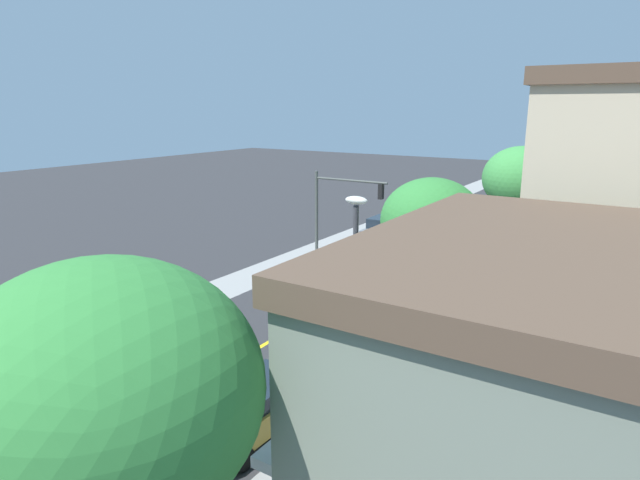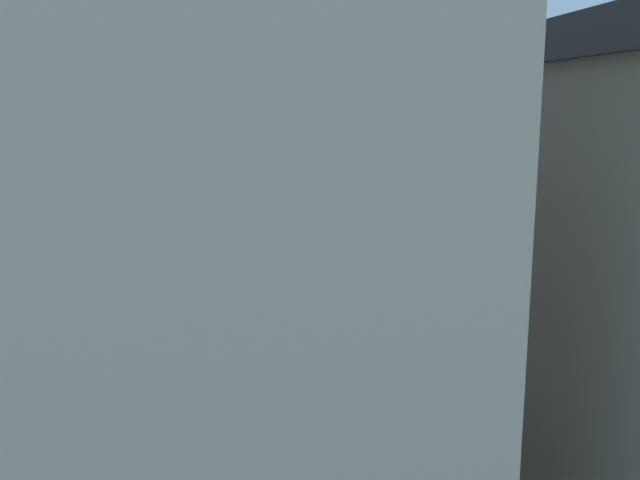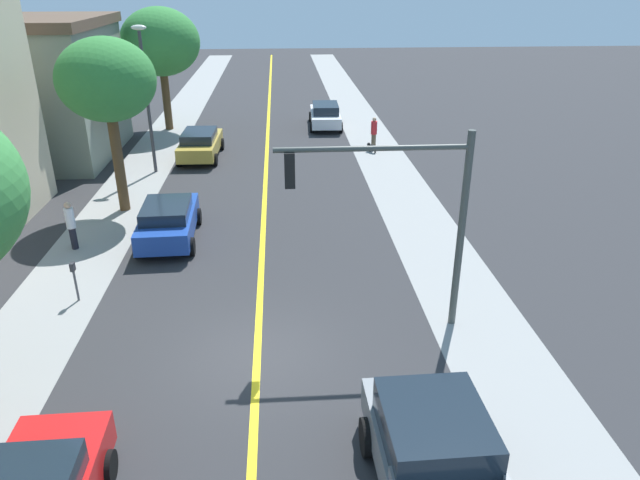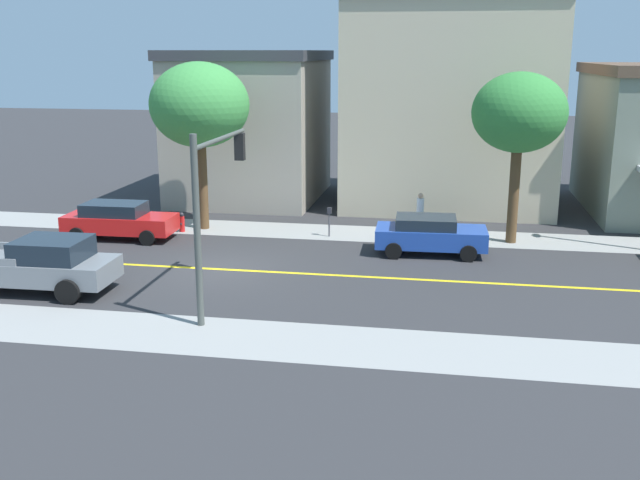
{
  "view_description": "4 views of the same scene",
  "coord_description": "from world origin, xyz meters",
  "px_view_note": "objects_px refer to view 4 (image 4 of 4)",
  "views": [
    {
      "loc": [
        -12.86,
        29.37,
        9.45
      ],
      "look_at": [
        2.64,
        5.23,
        2.31
      ],
      "focal_mm": 30.15,
      "sensor_mm": 36.0,
      "label": 1
    },
    {
      "loc": [
        -22.56,
        5.25,
        6.76
      ],
      "look_at": [
        1.98,
        2.22,
        1.98
      ],
      "focal_mm": 39.87,
      "sensor_mm": 36.0,
      "label": 2
    },
    {
      "loc": [
        0.75,
        -12.62,
        9.0
      ],
      "look_at": [
        1.83,
        2.68,
        2.03
      ],
      "focal_mm": 32.75,
      "sensor_mm": 36.0,
      "label": 3
    },
    {
      "loc": [
        24.5,
        8.06,
        7.72
      ],
      "look_at": [
        0.63,
        3.88,
        1.44
      ],
      "focal_mm": 40.98,
      "sensor_mm": 36.0,
      "label": 4
    }
  ],
  "objects_px": {
    "fire_hydrant": "(182,222)",
    "pedestrian_white_shirt": "(420,212)",
    "street_tree_left_near": "(519,114)",
    "street_tree_right_corner": "(200,106)",
    "red_sedan_left_curb": "(119,220)",
    "blue_sedan_left_curb": "(430,234)",
    "grey_pickup_truck": "(29,265)",
    "parking_meter": "(329,217)",
    "traffic_light_mast": "(214,188)"
  },
  "relations": [
    {
      "from": "fire_hydrant",
      "to": "pedestrian_white_shirt",
      "type": "xyz_separation_m",
      "value": [
        -1.5,
        10.33,
        0.53
      ]
    },
    {
      "from": "street_tree_left_near",
      "to": "pedestrian_white_shirt",
      "type": "xyz_separation_m",
      "value": [
        -0.9,
        -3.81,
        -4.34
      ]
    },
    {
      "from": "street_tree_right_corner",
      "to": "red_sedan_left_curb",
      "type": "bearing_deg",
      "value": -51.02
    },
    {
      "from": "red_sedan_left_curb",
      "to": "blue_sedan_left_curb",
      "type": "bearing_deg",
      "value": -1.91
    },
    {
      "from": "pedestrian_white_shirt",
      "to": "street_tree_right_corner",
      "type": "bearing_deg",
      "value": 146.91
    },
    {
      "from": "grey_pickup_truck",
      "to": "street_tree_left_near",
      "type": "bearing_deg",
      "value": 28.58
    },
    {
      "from": "street_tree_right_corner",
      "to": "grey_pickup_truck",
      "type": "xyz_separation_m",
      "value": [
        9.44,
        -2.82,
        -4.54
      ]
    },
    {
      "from": "fire_hydrant",
      "to": "blue_sedan_left_curb",
      "type": "relative_size",
      "value": 0.2
    },
    {
      "from": "parking_meter",
      "to": "pedestrian_white_shirt",
      "type": "distance_m",
      "value": 4.0
    },
    {
      "from": "grey_pickup_truck",
      "to": "pedestrian_white_shirt",
      "type": "height_order",
      "value": "grey_pickup_truck"
    },
    {
      "from": "street_tree_left_near",
      "to": "pedestrian_white_shirt",
      "type": "distance_m",
      "value": 5.84
    },
    {
      "from": "street_tree_right_corner",
      "to": "grey_pickup_truck",
      "type": "height_order",
      "value": "street_tree_right_corner"
    },
    {
      "from": "red_sedan_left_curb",
      "to": "pedestrian_white_shirt",
      "type": "relative_size",
      "value": 2.62
    },
    {
      "from": "red_sedan_left_curb",
      "to": "grey_pickup_truck",
      "type": "xyz_separation_m",
      "value": [
        7.06,
        0.13,
        0.1
      ]
    },
    {
      "from": "traffic_light_mast",
      "to": "street_tree_left_near",
      "type": "bearing_deg",
      "value": -44.76
    },
    {
      "from": "parking_meter",
      "to": "blue_sedan_left_curb",
      "type": "bearing_deg",
      "value": 64.62
    },
    {
      "from": "street_tree_right_corner",
      "to": "red_sedan_left_curb",
      "type": "distance_m",
      "value": 5.99
    },
    {
      "from": "fire_hydrant",
      "to": "grey_pickup_truck",
      "type": "distance_m",
      "value": 8.93
    },
    {
      "from": "street_tree_right_corner",
      "to": "traffic_light_mast",
      "type": "height_order",
      "value": "street_tree_right_corner"
    },
    {
      "from": "grey_pickup_truck",
      "to": "pedestrian_white_shirt",
      "type": "bearing_deg",
      "value": 38.18
    },
    {
      "from": "blue_sedan_left_curb",
      "to": "grey_pickup_truck",
      "type": "height_order",
      "value": "grey_pickup_truck"
    },
    {
      "from": "traffic_light_mast",
      "to": "parking_meter",
      "type": "bearing_deg",
      "value": -12.08
    },
    {
      "from": "red_sedan_left_curb",
      "to": "pedestrian_white_shirt",
      "type": "height_order",
      "value": "pedestrian_white_shirt"
    },
    {
      "from": "street_tree_left_near",
      "to": "fire_hydrant",
      "type": "relative_size",
      "value": 8.0
    },
    {
      "from": "grey_pickup_truck",
      "to": "street_tree_right_corner",
      "type": "bearing_deg",
      "value": 72.12
    },
    {
      "from": "street_tree_right_corner",
      "to": "blue_sedan_left_curb",
      "type": "distance_m",
      "value": 11.39
    },
    {
      "from": "fire_hydrant",
      "to": "blue_sedan_left_curb",
      "type": "xyz_separation_m",
      "value": [
        1.8,
        10.85,
        0.36
      ]
    },
    {
      "from": "traffic_light_mast",
      "to": "blue_sedan_left_curb",
      "type": "bearing_deg",
      "value": -40.92
    },
    {
      "from": "fire_hydrant",
      "to": "parking_meter",
      "type": "height_order",
      "value": "parking_meter"
    },
    {
      "from": "fire_hydrant",
      "to": "traffic_light_mast",
      "type": "xyz_separation_m",
      "value": [
        9.08,
        4.54,
        3.32
      ]
    },
    {
      "from": "blue_sedan_left_curb",
      "to": "pedestrian_white_shirt",
      "type": "bearing_deg",
      "value": 96.87
    },
    {
      "from": "parking_meter",
      "to": "blue_sedan_left_curb",
      "type": "xyz_separation_m",
      "value": [
        2.05,
        4.31,
        -0.05
      ]
    },
    {
      "from": "pedestrian_white_shirt",
      "to": "grey_pickup_truck",
      "type": "bearing_deg",
      "value": -178.09
    },
    {
      "from": "blue_sedan_left_curb",
      "to": "traffic_light_mast",
      "type": "bearing_deg",
      "value": -132.97
    },
    {
      "from": "fire_hydrant",
      "to": "grey_pickup_truck",
      "type": "relative_size",
      "value": 0.14
    },
    {
      "from": "fire_hydrant",
      "to": "street_tree_right_corner",
      "type": "bearing_deg",
      "value": 134.66
    },
    {
      "from": "grey_pickup_truck",
      "to": "pedestrian_white_shirt",
      "type": "xyz_separation_m",
      "value": [
        -10.18,
        12.38,
        0.06
      ]
    },
    {
      "from": "fire_hydrant",
      "to": "pedestrian_white_shirt",
      "type": "height_order",
      "value": "pedestrian_white_shirt"
    },
    {
      "from": "grey_pickup_truck",
      "to": "red_sedan_left_curb",
      "type": "bearing_deg",
      "value": 89.79
    },
    {
      "from": "street_tree_left_near",
      "to": "grey_pickup_truck",
      "type": "xyz_separation_m",
      "value": [
        9.28,
        -16.19,
        -4.39
      ]
    },
    {
      "from": "traffic_light_mast",
      "to": "grey_pickup_truck",
      "type": "bearing_deg",
      "value": 86.54
    },
    {
      "from": "parking_meter",
      "to": "pedestrian_white_shirt",
      "type": "xyz_separation_m",
      "value": [
        -1.25,
        3.8,
        0.12
      ]
    },
    {
      "from": "street_tree_left_near",
      "to": "street_tree_right_corner",
      "type": "relative_size",
      "value": 0.95
    },
    {
      "from": "blue_sedan_left_curb",
      "to": "fire_hydrant",
      "type": "bearing_deg",
      "value": 168.53
    },
    {
      "from": "street_tree_left_near",
      "to": "grey_pickup_truck",
      "type": "distance_m",
      "value": 19.17
    },
    {
      "from": "fire_hydrant",
      "to": "parking_meter",
      "type": "xyz_separation_m",
      "value": [
        -0.25,
        6.53,
        0.41
      ]
    },
    {
      "from": "street_tree_left_near",
      "to": "traffic_light_mast",
      "type": "height_order",
      "value": "street_tree_left_near"
    },
    {
      "from": "grey_pickup_truck",
      "to": "parking_meter",
      "type": "bearing_deg",
      "value": 44.87
    },
    {
      "from": "street_tree_right_corner",
      "to": "street_tree_left_near",
      "type": "bearing_deg",
      "value": 89.33
    },
    {
      "from": "street_tree_left_near",
      "to": "red_sedan_left_curb",
      "type": "relative_size",
      "value": 1.49
    }
  ]
}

